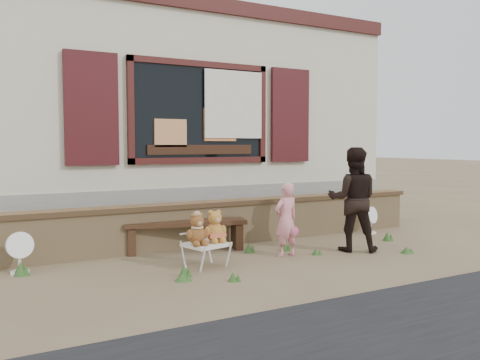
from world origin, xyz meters
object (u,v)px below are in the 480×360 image
teddy_bear_left (197,229)px  child (286,220)px  teddy_bear_right (215,225)px  bench (186,229)px  adult (353,199)px  folding_chair (206,245)px

teddy_bear_left → child: (1.35, 0.07, 0.00)m
teddy_bear_right → teddy_bear_left: bearing=180.0°
teddy_bear_right → child: bearing=-14.1°
teddy_bear_right → child: child is taller
bench → child: (1.08, -0.94, 0.18)m
teddy_bear_right → adult: adult is taller
adult → teddy_bear_right: bearing=32.5°
teddy_bear_left → teddy_bear_right: teddy_bear_right is taller
bench → child: size_ratio=1.76×
folding_chair → adult: size_ratio=0.39×
teddy_bear_right → child: size_ratio=0.41×
folding_chair → teddy_bear_left: bearing=-180.0°
bench → teddy_bear_left: teddy_bear_left is taller
bench → teddy_bear_left: size_ratio=4.44×
bench → adult: size_ratio=1.19×
child → bench: bearing=-45.4°
bench → folding_chair: bearing=-84.2°
teddy_bear_left → child: bearing=-11.2°
adult → child: bearing=27.7°
folding_chair → teddy_bear_left: teddy_bear_left is taller
bench → adult: 2.41m
teddy_bear_left → teddy_bear_right: bearing=-0.0°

